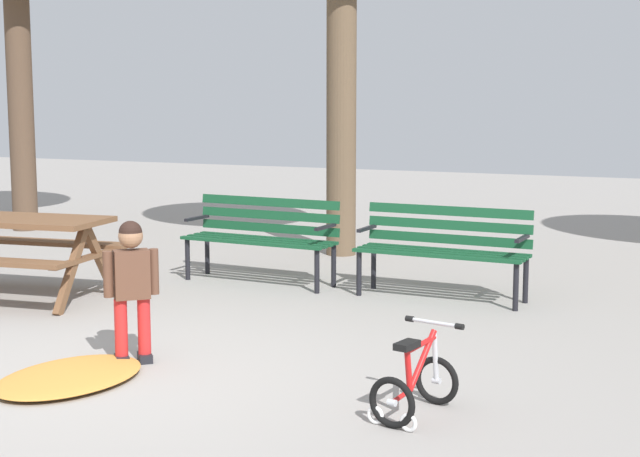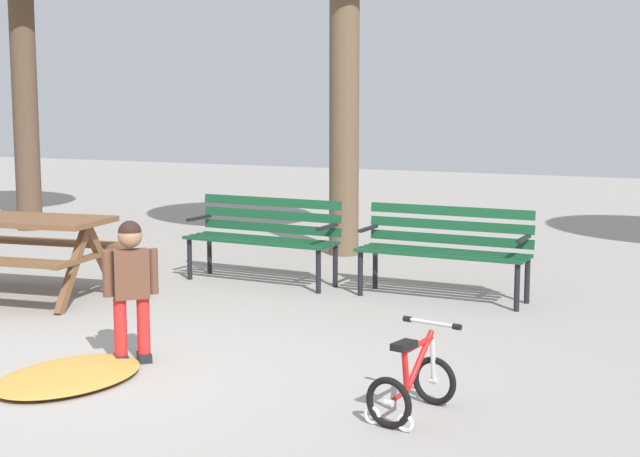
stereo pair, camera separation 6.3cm
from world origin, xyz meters
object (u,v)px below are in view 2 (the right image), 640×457
object	(u,v)px
kids_bicycle	(412,383)
picnic_table	(13,235)
park_bench_far_left	(265,232)
park_bench_left	(445,244)
child_standing	(131,280)

from	to	relation	value
kids_bicycle	picnic_table	bearing A→B (deg)	160.51
park_bench_far_left	park_bench_left	world-z (taller)	same
child_standing	kids_bicycle	bearing A→B (deg)	-6.60
picnic_table	park_bench_left	distance (m)	4.02
picnic_table	park_bench_left	xyz separation A→B (m)	(3.65, 1.69, -0.08)
picnic_table	park_bench_far_left	distance (m)	2.42
park_bench_left	kids_bicycle	xyz separation A→B (m)	(0.84, -3.28, -0.31)
picnic_table	kids_bicycle	world-z (taller)	picnic_table
picnic_table	child_standing	xyz separation A→B (m)	(2.31, -1.33, 0.00)
picnic_table	child_standing	size ratio (longest dim) A/B	1.93
park_bench_left	kids_bicycle	size ratio (longest dim) A/B	2.65
park_bench_far_left	park_bench_left	bearing A→B (deg)	0.60
park_bench_left	kids_bicycle	distance (m)	3.40
park_bench_far_left	child_standing	size ratio (longest dim) A/B	1.60
park_bench_left	child_standing	distance (m)	3.31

